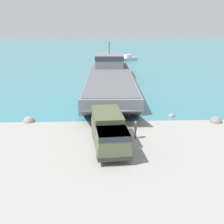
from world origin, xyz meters
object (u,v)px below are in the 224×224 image
object	(u,v)px
landing_craft	(110,75)
military_truck	(109,130)
moored_boat_a	(127,59)
soldier_on_ramp	(135,128)

from	to	relation	value
landing_craft	military_truck	distance (m)	28.71
military_truck	moored_boat_a	bearing A→B (deg)	168.83
military_truck	soldier_on_ramp	xyz separation A→B (m)	(2.53, 1.80, -0.50)
landing_craft	moored_boat_a	size ratio (longest dim) A/B	5.84
military_truck	moored_boat_a	world-z (taller)	military_truck
soldier_on_ramp	moored_boat_a	size ratio (longest dim) A/B	0.26
landing_craft	soldier_on_ramp	bearing A→B (deg)	-85.36
landing_craft	moored_boat_a	xyz separation A→B (m)	(6.03, 35.15, -1.03)
landing_craft	military_truck	bearing A→B (deg)	-90.61
landing_craft	soldier_on_ramp	distance (m)	26.95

